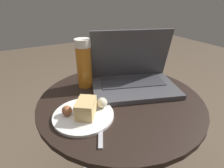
% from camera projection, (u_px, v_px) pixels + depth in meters
% --- Properties ---
extents(table, '(0.60, 0.60, 0.53)m').
position_uv_depth(table, '(119.00, 134.00, 0.74)').
color(table, '#9E9EA3').
rests_on(table, ground_plane).
extents(laptop, '(0.38, 0.31, 0.23)m').
position_uv_depth(laptop, '(133.00, 76.00, 0.71)').
color(laptop, '#47474C').
rests_on(laptop, table).
extents(beer_glass, '(0.06, 0.06, 0.20)m').
position_uv_depth(beer_glass, '(84.00, 64.00, 0.69)').
color(beer_glass, '#C6701E').
rests_on(beer_glass, table).
extents(snack_plate, '(0.19, 0.19, 0.06)m').
position_uv_depth(snack_plate, '(85.00, 112.00, 0.55)').
color(snack_plate, white).
rests_on(snack_plate, table).
extents(fork, '(0.09, 0.16, 0.00)m').
position_uv_depth(fork, '(101.00, 123.00, 0.52)').
color(fork, '#B2B2B7').
rests_on(fork, table).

